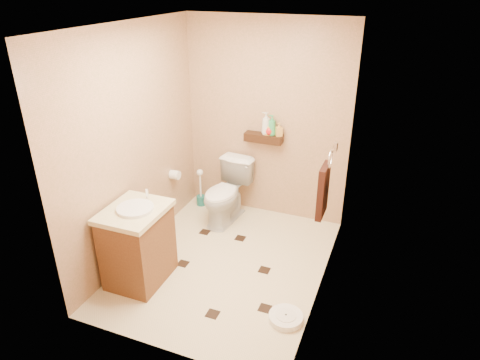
% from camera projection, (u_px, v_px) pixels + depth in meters
% --- Properties ---
extents(ground, '(2.50, 2.50, 0.00)m').
position_uv_depth(ground, '(226.00, 263.00, 4.55)').
color(ground, beige).
rests_on(ground, ground).
extents(wall_back, '(2.00, 0.04, 2.40)m').
position_uv_depth(wall_back, '(266.00, 121.00, 5.08)').
color(wall_back, tan).
rests_on(wall_back, ground).
extents(wall_front, '(2.00, 0.04, 2.40)m').
position_uv_depth(wall_front, '(153.00, 224.00, 2.98)').
color(wall_front, tan).
rests_on(wall_front, ground).
extents(wall_left, '(0.04, 2.50, 2.40)m').
position_uv_depth(wall_left, '(134.00, 146.00, 4.36)').
color(wall_left, tan).
rests_on(wall_left, ground).
extents(wall_right, '(0.04, 2.50, 2.40)m').
position_uv_depth(wall_right, '(330.00, 176.00, 3.70)').
color(wall_right, tan).
rests_on(wall_right, ground).
extents(ceiling, '(2.00, 2.50, 0.02)m').
position_uv_depth(ceiling, '(222.00, 25.00, 3.51)').
color(ceiling, white).
rests_on(ceiling, wall_back).
extents(wall_shelf, '(0.46, 0.14, 0.10)m').
position_uv_depth(wall_shelf, '(264.00, 138.00, 5.09)').
color(wall_shelf, black).
rests_on(wall_shelf, wall_back).
extents(floor_accents, '(1.19, 1.35, 0.01)m').
position_uv_depth(floor_accents, '(227.00, 268.00, 4.47)').
color(floor_accents, black).
rests_on(floor_accents, ground).
extents(toilet, '(0.50, 0.78, 0.76)m').
position_uv_depth(toilet, '(226.00, 193.00, 5.20)').
color(toilet, white).
rests_on(toilet, ground).
extents(vanity, '(0.54, 0.65, 0.92)m').
position_uv_depth(vanity, '(138.00, 244.00, 4.16)').
color(vanity, brown).
rests_on(vanity, ground).
extents(bathroom_scale, '(0.36, 0.36, 0.06)m').
position_uv_depth(bathroom_scale, '(286.00, 317.00, 3.79)').
color(bathroom_scale, white).
rests_on(bathroom_scale, ground).
extents(toilet_brush, '(0.12, 0.12, 0.51)m').
position_uv_depth(toilet_brush, '(201.00, 193.00, 5.64)').
color(toilet_brush, '#1A6863').
rests_on(toilet_brush, ground).
extents(towel_ring, '(0.12, 0.30, 0.76)m').
position_uv_depth(towel_ring, '(324.00, 189.00, 4.04)').
color(towel_ring, silver).
rests_on(towel_ring, wall_right).
extents(toilet_paper, '(0.12, 0.11, 0.12)m').
position_uv_depth(toilet_paper, '(175.00, 175.00, 5.14)').
color(toilet_paper, white).
rests_on(toilet_paper, wall_left).
extents(bottle_a, '(0.12, 0.12, 0.27)m').
position_uv_depth(bottle_a, '(266.00, 123.00, 5.00)').
color(bottle_a, silver).
rests_on(bottle_a, wall_shelf).
extents(bottle_b, '(0.09, 0.09, 0.16)m').
position_uv_depth(bottle_b, '(269.00, 128.00, 5.01)').
color(bottle_b, yellow).
rests_on(bottle_b, wall_shelf).
extents(bottle_c, '(0.16, 0.16, 0.15)m').
position_uv_depth(bottle_c, '(270.00, 129.00, 5.01)').
color(bottle_c, red).
rests_on(bottle_c, wall_shelf).
extents(bottle_d, '(0.10, 0.10, 0.24)m').
position_uv_depth(bottle_d, '(272.00, 125.00, 4.98)').
color(bottle_d, '#329657').
rests_on(bottle_d, wall_shelf).
extents(bottle_e, '(0.10, 0.10, 0.16)m').
position_uv_depth(bottle_e, '(279.00, 129.00, 4.97)').
color(bottle_e, gold).
rests_on(bottle_e, wall_shelf).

